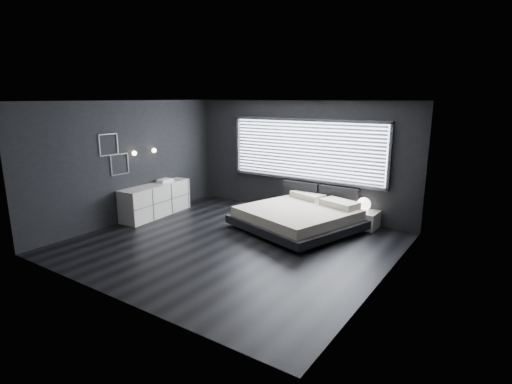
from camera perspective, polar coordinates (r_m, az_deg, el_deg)
The scene contains 12 objects.
room at distance 7.73m, azimuth -3.54°, elevation 2.40°, with size 6.04×6.00×2.80m.
window at distance 9.84m, azimuth 7.05°, elevation 5.94°, with size 4.14×0.09×1.52m.
headboard at distance 9.79m, azimuth 9.00°, elevation -0.35°, with size 1.96×0.16×0.52m.
sconce_near at distance 9.74m, azimuth -17.00°, elevation 5.32°, with size 0.18×0.11×0.11m.
sconce_far at distance 10.12m, azimuth -14.37°, elevation 5.77°, with size 0.18×0.11×0.11m.
wall_art_upper at distance 9.42m, azimuth -20.30°, elevation 6.35°, with size 0.01×0.48×0.48m.
wall_art_lower at distance 9.63m, azimuth -18.87°, elevation 3.77°, with size 0.01×0.48×0.48m.
bed at distance 8.96m, azimuth 6.13°, elevation -3.46°, with size 2.93×2.86×0.61m.
nightstand at distance 9.35m, azimuth 15.04°, elevation -3.74°, with size 0.65×0.54×0.38m, color silver.
orb_lamp at distance 9.26m, azimuth 15.13°, elevation -1.70°, with size 0.31×0.31×0.31m, color white.
dresser at distance 10.19m, azimuth -14.10°, elevation -1.10°, with size 0.70×2.00×0.78m.
book_stack at distance 10.34m, azimuth -12.90°, elevation 1.62°, with size 0.30×0.38×0.08m.
Camera 1 is at (4.64, -6.00, 2.87)m, focal length 28.00 mm.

